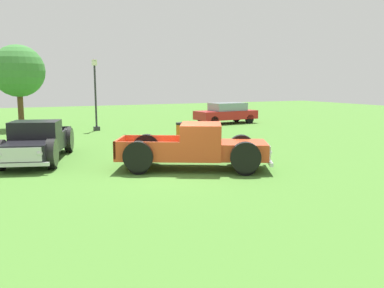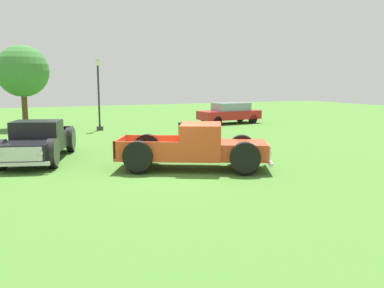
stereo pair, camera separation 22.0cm
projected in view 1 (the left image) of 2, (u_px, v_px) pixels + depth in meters
ground_plane at (176, 172)px, 13.89m from camera, size 80.00×80.00×0.00m
pickup_truck_foreground at (203, 148)px, 14.16m from camera, size 5.57×4.14×1.62m
pickup_truck_behind_left at (36, 143)px, 15.41m from camera, size 3.37×5.50×1.59m
sedan_distant_a at (226, 113)px, 29.84m from camera, size 4.70×2.18×1.53m
lamp_post_near at (95, 93)px, 25.27m from camera, size 0.36×0.36×4.50m
trash_can at (181, 132)px, 21.16m from camera, size 0.59×0.59×0.95m
oak_tree_west at (18, 71)px, 26.08m from camera, size 3.37×3.37×5.45m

